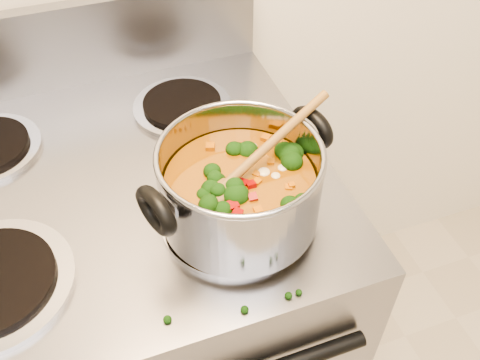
{
  "coord_description": "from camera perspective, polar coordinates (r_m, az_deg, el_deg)",
  "views": [
    {
      "loc": [
        -0.01,
        0.53,
        1.53
      ],
      "look_at": [
        0.16,
        1.01,
        1.01
      ],
      "focal_mm": 40.0,
      "sensor_mm": 36.0,
      "label": 1
    }
  ],
  "objects": [
    {
      "name": "stockpot",
      "position": [
        0.74,
        0.02,
        -0.79
      ],
      "size": [
        0.29,
        0.23,
        0.14
      ],
      "rotation": [
        0.0,
        0.0,
        0.31
      ],
      "color": "gray",
      "rests_on": "electric_range"
    },
    {
      "name": "wooden_spoon",
      "position": [
        0.72,
        0.42,
        1.3
      ],
      "size": [
        0.23,
        0.1,
        0.09
      ],
      "rotation": [
        0.0,
        0.0,
        0.35
      ],
      "color": "brown",
      "rests_on": "stockpot"
    },
    {
      "name": "electric_range",
      "position": [
        1.24,
        -10.59,
        -15.02
      ],
      "size": [
        0.72,
        0.66,
        1.08
      ],
      "color": "gray",
      "rests_on": "ground"
    },
    {
      "name": "cooktop_crumbs",
      "position": [
        0.88,
        -2.66,
        2.01
      ],
      "size": [
        0.1,
        0.34,
        0.01
      ],
      "color": "black",
      "rests_on": "electric_range"
    }
  ]
}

